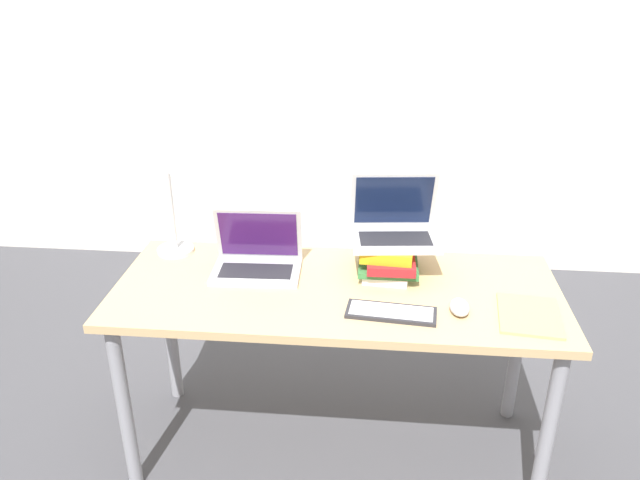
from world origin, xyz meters
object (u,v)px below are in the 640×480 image
book_stack (388,257)px  laptop_on_books (394,226)px  wireless_keyboard (391,312)px  laptop_left (257,259)px  mouse (460,307)px  notepad (529,315)px  desk_lamp (182,165)px

book_stack → laptop_on_books: bearing=66.3°
wireless_keyboard → laptop_left: bearing=151.6°
laptop_left → wireless_keyboard: laptop_left is taller
laptop_on_books → mouse: size_ratio=3.13×
laptop_left → book_stack: 0.48m
laptop_left → mouse: bearing=-17.8°
wireless_keyboard → notepad: wireless_keyboard is taller
laptop_left → notepad: bearing=-14.3°
laptop_left → laptop_on_books: laptop_on_books is taller
laptop_on_books → notepad: bearing=-34.4°
laptop_left → notepad: size_ratio=1.22×
wireless_keyboard → notepad: size_ratio=1.13×
wireless_keyboard → desk_lamp: 0.91m
laptop_on_books → mouse: bearing=-53.5°
book_stack → laptop_on_books: size_ratio=0.83×
book_stack → notepad: book_stack is taller
laptop_left → mouse: laptop_left is taller
book_stack → wireless_keyboard: book_stack is taller
laptop_on_books → desk_lamp: bearing=178.1°
laptop_on_books → wireless_keyboard: size_ratio=1.10×
laptop_left → wireless_keyboard: size_ratio=1.08×
mouse → notepad: (0.22, -0.01, -0.01)m
laptop_left → desk_lamp: 0.43m
laptop_on_books → book_stack: bearing=-113.7°
laptop_left → notepad: laptop_left is taller
laptop_left → desk_lamp: size_ratio=0.64×
laptop_left → notepad: (0.92, -0.23, -0.04)m
wireless_keyboard → book_stack: bearing=91.9°
desk_lamp → wireless_keyboard: bearing=-24.6°
book_stack → mouse: book_stack is taller
book_stack → notepad: size_ratio=1.03×
laptop_on_books → notepad: laptop_on_books is taller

